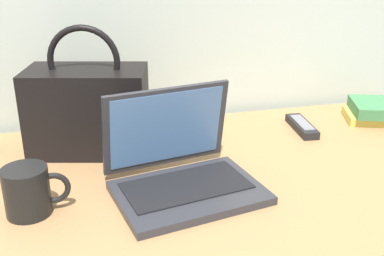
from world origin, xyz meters
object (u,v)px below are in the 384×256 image
coffee_mug (28,190)px  remote_control_far (302,126)px  laptop (181,169)px  handbag (88,108)px  book_stack (379,112)px

coffee_mug → remote_control_far: coffee_mug is taller
laptop → coffee_mug: bearing=-175.1°
laptop → coffee_mug: (-0.32, -0.03, 0.01)m
handbag → book_stack: size_ratio=1.47×
coffee_mug → handbag: bearing=64.6°
remote_control_far → handbag: size_ratio=0.50×
laptop → coffee_mug: laptop is taller
coffee_mug → book_stack: (1.00, 0.29, -0.02)m
laptop → handbag: 0.32m
coffee_mug → book_stack: size_ratio=0.59×
laptop → remote_control_far: laptop is taller
laptop → handbag: (-0.19, 0.26, 0.07)m
book_stack → remote_control_far: bearing=-177.7°
laptop → book_stack: 0.73m
book_stack → coffee_mug: bearing=-164.1°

